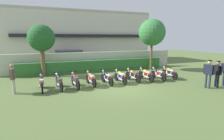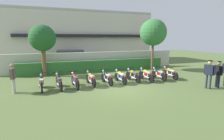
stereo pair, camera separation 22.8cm
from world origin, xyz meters
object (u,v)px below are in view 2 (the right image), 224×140
Objects in this scene: motorcycle_in_row_6 at (133,75)px; motorcycle_in_row_3 at (91,79)px; officer_1 at (218,72)px; tree_near_inspector at (42,39)px; inspector_person at (13,76)px; motorcycle_in_row_2 at (75,80)px; motorcycle_in_row_0 at (42,83)px; motorcycle_in_row_8 at (159,74)px; tree_far_side at (153,33)px; motorcycle_in_row_9 at (170,73)px; motorcycle_in_row_1 at (59,81)px; motorcycle_in_row_4 at (107,78)px; officer_0 at (209,72)px; parked_car at (72,59)px; motorcycle_in_row_7 at (146,75)px; motorcycle_in_row_5 at (120,76)px.

motorcycle_in_row_3 is at bearing 84.37° from motorcycle_in_row_6.
motorcycle_in_row_6 is 1.10× the size of officer_1.
inspector_person is at bearing -109.73° from tree_near_inspector.
motorcycle_in_row_2 is 9.01m from officer_1.
motorcycle_in_row_8 is at bearing -92.92° from motorcycle_in_row_0.
tree_near_inspector is 10.02m from tree_far_side.
motorcycle_in_row_9 is at bearing -92.31° from motorcycle_in_row_0.
motorcycle_in_row_1 is 1.04× the size of motorcycle_in_row_4.
motorcycle_in_row_8 is 3.47m from officer_0.
tree_far_side is 2.60× the size of motorcycle_in_row_3.
officer_0 is (0.42, -3.16, 0.61)m from motorcycle_in_row_9.
motorcycle_in_row_8 is (8.08, -4.36, -2.61)m from tree_near_inspector.
motorcycle_in_row_6 is at bearing 1.70° from inspector_person.
officer_1 is (0.74, -0.02, -0.06)m from officer_0.
motorcycle_in_row_4 is 6.43m from officer_0.
parked_car is 2.36× the size of motorcycle_in_row_1.
motorcycle_in_row_3 is 7.43m from officer_0.
parked_car reaches higher than motorcycle_in_row_9.
motorcycle_in_row_7 is at bearing -31.36° from tree_near_inspector.
tree_near_inspector is 0.85× the size of tree_far_side.
motorcycle_in_row_3 is at bearing 2.51° from inspector_person.
tree_near_inspector is at bearing 30.45° from motorcycle_in_row_3.
tree_near_inspector is 9.55m from motorcycle_in_row_8.
tree_far_side is at bearing -55.03° from motorcycle_in_row_5.
motorcycle_in_row_4 is 5.61m from inspector_person.
tree_near_inspector is at bearing 60.13° from motorcycle_in_row_8.
motorcycle_in_row_8 is 9.67m from inspector_person.
tree_far_side is 2.93× the size of officer_1.
motorcycle_in_row_9 is at bearing -98.17° from motorcycle_in_row_6.
tree_near_inspector is at bearing 63.71° from motorcycle_in_row_9.
motorcycle_in_row_6 is 1.02× the size of motorcycle_in_row_8.
tree_near_inspector is 12.89m from officer_1.
motorcycle_in_row_8 is at bearing -96.26° from motorcycle_in_row_3.
motorcycle_in_row_1 is 1.04× the size of motorcycle_in_row_5.
tree_far_side is 7.80m from motorcycle_in_row_4.
motorcycle_in_row_1 is 5.15m from motorcycle_in_row_6.
inspector_person is at bearing 86.72° from motorcycle_in_row_4.
motorcycle_in_row_0 is 0.96× the size of motorcycle_in_row_1.
tree_far_side is 2.66× the size of motorcycle_in_row_6.
inspector_person is at bearing 85.42° from motorcycle_in_row_1.
motorcycle_in_row_7 is at bearing 0.62° from inspector_person.
motorcycle_in_row_9 reaches higher than motorcycle_in_row_8.
motorcycle_in_row_0 is 9.27m from motorcycle_in_row_9.
motorcycle_in_row_1 is at bearing 89.19° from motorcycle_in_row_5.
inspector_person is (-6.61, -0.19, 0.57)m from motorcycle_in_row_5.
motorcycle_in_row_1 is (1.00, -0.05, -0.00)m from motorcycle_in_row_0.
motorcycle_in_row_4 is at bearing -76.70° from parked_car.
inspector_person is 11.55m from officer_0.
officer_1 is at bearing -145.92° from motorcycle_in_row_8.
motorcycle_in_row_1 is 3.13m from motorcycle_in_row_4.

